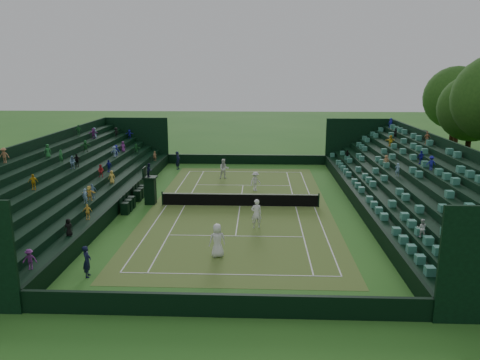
{
  "coord_description": "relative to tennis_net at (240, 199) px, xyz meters",
  "views": [
    {
      "loc": [
        1.39,
        -33.21,
        9.89
      ],
      "look_at": [
        0.0,
        0.0,
        2.0
      ],
      "focal_mm": 35.0,
      "sensor_mm": 36.0,
      "label": 1
    }
  ],
  "objects": [
    {
      "name": "player_near_east",
      "position": [
        1.24,
        -4.8,
        0.43
      ],
      "size": [
        0.78,
        0.6,
        1.91
      ],
      "primitive_type": "imported",
      "rotation": [
        0.0,
        0.0,
        3.37
      ],
      "color": "white",
      "rests_on": "ground"
    },
    {
      "name": "perimeter_wall_north",
      "position": [
        0.0,
        15.88,
        -0.03
      ],
      "size": [
        17.17,
        0.2,
        1.0
      ],
      "primitive_type": "cube",
      "color": "black",
      "rests_on": "ground"
    },
    {
      "name": "court_surface",
      "position": [
        0.0,
        0.0,
        -0.52
      ],
      "size": [
        12.97,
        26.77,
        0.01
      ],
      "primitive_type": "cube",
      "color": "#407F2A",
      "rests_on": "ground"
    },
    {
      "name": "line_judge_north",
      "position": [
        -6.83,
        12.88,
        0.39
      ],
      "size": [
        0.54,
        0.73,
        1.84
      ],
      "primitive_type": "imported",
      "rotation": [
        0.0,
        0.0,
        1.41
      ],
      "color": "black",
      "rests_on": "ground"
    },
    {
      "name": "north_grandstand",
      "position": [
        12.66,
        0.0,
        1.02
      ],
      "size": [
        6.6,
        32.0,
        4.9
      ],
      "color": "black",
      "rests_on": "ground"
    },
    {
      "name": "perimeter_wall_west",
      "position": [
        -8.48,
        0.0,
        -0.03
      ],
      "size": [
        0.2,
        31.77,
        1.0
      ],
      "primitive_type": "cube",
      "color": "black",
      "rests_on": "ground"
    },
    {
      "name": "perimeter_wall_east",
      "position": [
        8.48,
        0.0,
        -0.03
      ],
      "size": [
        0.2,
        31.77,
        1.0
      ],
      "primitive_type": "cube",
      "color": "black",
      "rests_on": "ground"
    },
    {
      "name": "ground",
      "position": [
        0.0,
        0.0,
        -0.53
      ],
      "size": [
        160.0,
        160.0,
        0.0
      ],
      "primitive_type": "plane",
      "color": "#2A6921",
      "rests_on": "ground"
    },
    {
      "name": "scoreboard_tower",
      "position": [
        17.75,
        16.0,
        2.62
      ],
      "size": [
        2.0,
        1.0,
        3.7
      ],
      "color": "black",
      "rests_on": "ground"
    },
    {
      "name": "perimeter_wall_south",
      "position": [
        0.0,
        -15.88,
        -0.03
      ],
      "size": [
        17.17,
        0.2,
        1.0
      ],
      "primitive_type": "cube",
      "color": "black",
      "rests_on": "ground"
    },
    {
      "name": "player_near_west",
      "position": [
        -0.82,
        -9.62,
        0.4
      ],
      "size": [
        1.04,
        0.84,
        1.86
      ],
      "primitive_type": "imported",
      "rotation": [
        0.0,
        0.0,
        3.45
      ],
      "color": "white",
      "rests_on": "ground"
    },
    {
      "name": "tennis_net",
      "position": [
        0.0,
        0.0,
        0.0
      ],
      "size": [
        11.67,
        0.1,
        1.06
      ],
      "color": "black",
      "rests_on": "ground"
    },
    {
      "name": "courtside_chairs",
      "position": [
        -7.96,
        0.19,
        -0.07
      ],
      "size": [
        0.56,
        5.53,
        1.22
      ],
      "color": "black",
      "rests_on": "ground"
    },
    {
      "name": "player_far_east",
      "position": [
        1.09,
        4.62,
        0.28
      ],
      "size": [
        1.18,
        1.14,
        1.61
      ],
      "primitive_type": "imported",
      "rotation": [
        0.0,
        0.0,
        0.72
      ],
      "color": "white",
      "rests_on": "ground"
    },
    {
      "name": "player_far_west",
      "position": [
        -1.86,
        8.93,
        0.4
      ],
      "size": [
        1.01,
        0.85,
        1.85
      ],
      "primitive_type": "imported",
      "rotation": [
        0.0,
        0.0,
        0.18
      ],
      "color": "silver",
      "rests_on": "ground"
    },
    {
      "name": "south_grandstand",
      "position": [
        -12.66,
        0.0,
        1.02
      ],
      "size": [
        6.6,
        32.0,
        4.9
      ],
      "color": "black",
      "rests_on": "ground"
    },
    {
      "name": "line_judge_south",
      "position": [
        -6.94,
        -12.36,
        0.27
      ],
      "size": [
        0.46,
        0.63,
        1.59
      ],
      "primitive_type": "imported",
      "rotation": [
        0.0,
        0.0,
        1.72
      ],
      "color": "black",
      "rests_on": "ground"
    },
    {
      "name": "umpire_chair",
      "position": [
        -6.77,
        0.39,
        0.81
      ],
      "size": [
        0.99,
        0.99,
        3.12
      ],
      "color": "black",
      "rests_on": "ground"
    }
  ]
}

